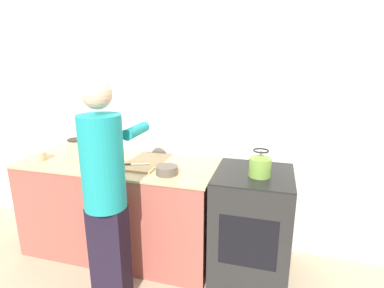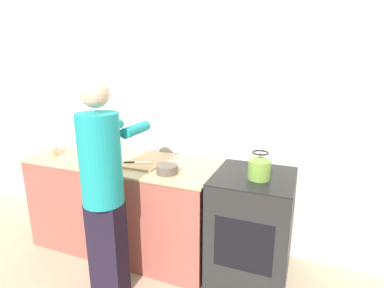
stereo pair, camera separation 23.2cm
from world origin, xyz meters
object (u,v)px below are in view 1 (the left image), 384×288
object	(u,v)px
person	(106,189)
bowl_prep	(167,170)
oven	(251,226)
canister_jar	(78,149)
kettle	(260,165)
cutting_board	(139,166)
knife	(134,164)

from	to	relation	value
person	bowl_prep	world-z (taller)	person
oven	person	bearing A→B (deg)	-150.11
bowl_prep	canister_jar	size ratio (longest dim) A/B	0.92
kettle	canister_jar	xyz separation A→B (m)	(-1.64, 0.08, -0.02)
cutting_board	knife	bearing A→B (deg)	171.39
kettle	person	bearing A→B (deg)	-153.69
bowl_prep	oven	bearing A→B (deg)	10.25
knife	bowl_prep	bearing A→B (deg)	-35.01
kettle	canister_jar	size ratio (longest dim) A/B	1.08
person	canister_jar	world-z (taller)	person
canister_jar	bowl_prep	bearing A→B (deg)	-9.05
knife	kettle	world-z (taller)	kettle
kettle	canister_jar	distance (m)	1.64
cutting_board	knife	distance (m)	0.05
person	bowl_prep	bearing A→B (deg)	56.25
knife	bowl_prep	xyz separation A→B (m)	(0.34, -0.09, 0.01)
oven	bowl_prep	world-z (taller)	bowl_prep
knife	oven	bearing A→B (deg)	-18.07
person	cutting_board	bearing A→B (deg)	89.73
knife	person	bearing A→B (deg)	-104.77
kettle	oven	bearing A→B (deg)	127.70
knife	bowl_prep	distance (m)	0.35
person	oven	bearing A→B (deg)	29.89
cutting_board	knife	size ratio (longest dim) A/B	1.23
knife	canister_jar	xyz separation A→B (m)	(-0.59, 0.06, 0.08)
oven	canister_jar	distance (m)	1.68
canister_jar	oven	bearing A→B (deg)	-0.88
person	canister_jar	size ratio (longest dim) A/B	8.62
oven	cutting_board	distance (m)	1.06
cutting_board	canister_jar	world-z (taller)	canister_jar
oven	kettle	distance (m)	0.55
canister_jar	cutting_board	bearing A→B (deg)	-5.69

